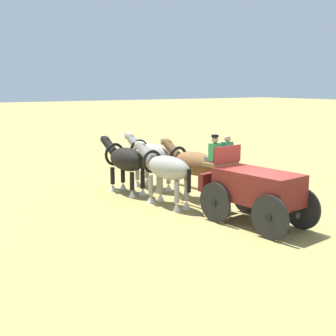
% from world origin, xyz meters
% --- Properties ---
extents(ground_plane, '(220.00, 220.00, 0.00)m').
position_xyz_m(ground_plane, '(0.00, 0.00, 0.00)').
color(ground_plane, '#9E8C4C').
extents(show_wagon, '(5.73, 2.00, 2.74)m').
position_xyz_m(show_wagon, '(0.18, 0.02, 1.20)').
color(show_wagon, maroon).
rests_on(show_wagon, ground).
extents(draft_horse_rear_near, '(3.16, 1.09, 2.22)m').
position_xyz_m(draft_horse_rear_near, '(3.61, 1.06, 1.35)').
color(draft_horse_rear_near, '#9E998E').
rests_on(draft_horse_rear_near, ground).
extents(draft_horse_rear_off, '(3.16, 1.13, 2.23)m').
position_xyz_m(draft_horse_rear_off, '(3.74, -0.23, 1.36)').
color(draft_horse_rear_off, brown).
rests_on(draft_horse_rear_off, ground).
extents(draft_horse_lead_near, '(3.04, 1.16, 2.21)m').
position_xyz_m(draft_horse_lead_near, '(6.17, 1.36, 1.34)').
color(draft_horse_lead_near, black).
rests_on(draft_horse_lead_near, ground).
extents(draft_horse_lead_off, '(3.16, 1.20, 2.25)m').
position_xyz_m(draft_horse_lead_off, '(6.32, 0.06, 1.38)').
color(draft_horse_lead_off, '#9E998E').
rests_on(draft_horse_lead_off, ground).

